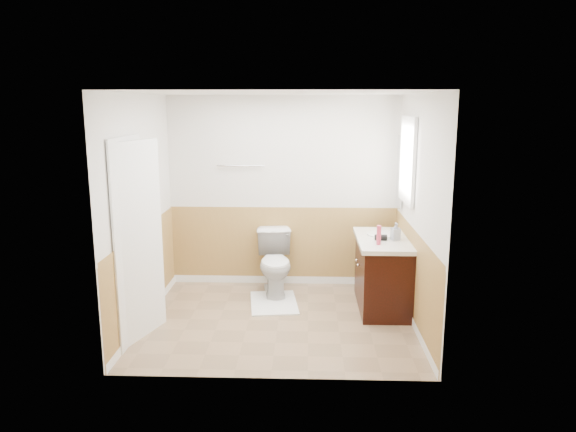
{
  "coord_description": "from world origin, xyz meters",
  "views": [
    {
      "loc": [
        0.31,
        -5.67,
        2.4
      ],
      "look_at": [
        0.1,
        0.25,
        1.15
      ],
      "focal_mm": 33.55,
      "sensor_mm": 36.0,
      "label": 1
    }
  ],
  "objects_px": {
    "vanity_cabinet": "(382,275)",
    "soap_dispenser": "(396,231)",
    "bath_mat": "(274,303)",
    "lotion_bottle": "(379,235)",
    "toilet": "(275,263)"
  },
  "relations": [
    {
      "from": "bath_mat",
      "to": "lotion_bottle",
      "type": "relative_size",
      "value": 3.64
    },
    {
      "from": "bath_mat",
      "to": "soap_dispenser",
      "type": "distance_m",
      "value": 1.71
    },
    {
      "from": "toilet",
      "to": "lotion_bottle",
      "type": "relative_size",
      "value": 3.64
    },
    {
      "from": "toilet",
      "to": "bath_mat",
      "type": "relative_size",
      "value": 1.0
    },
    {
      "from": "bath_mat",
      "to": "lotion_bottle",
      "type": "xyz_separation_m",
      "value": [
        1.2,
        -0.36,
        0.95
      ]
    },
    {
      "from": "bath_mat",
      "to": "vanity_cabinet",
      "type": "xyz_separation_m",
      "value": [
        1.3,
        -0.06,
        0.39
      ]
    },
    {
      "from": "toilet",
      "to": "soap_dispenser",
      "type": "height_order",
      "value": "soap_dispenser"
    },
    {
      "from": "soap_dispenser",
      "to": "toilet",
      "type": "bearing_deg",
      "value": 159.94
    },
    {
      "from": "toilet",
      "to": "vanity_cabinet",
      "type": "relative_size",
      "value": 0.73
    },
    {
      "from": "vanity_cabinet",
      "to": "soap_dispenser",
      "type": "bearing_deg",
      "value": -35.14
    },
    {
      "from": "bath_mat",
      "to": "vanity_cabinet",
      "type": "bearing_deg",
      "value": -2.57
    },
    {
      "from": "bath_mat",
      "to": "vanity_cabinet",
      "type": "distance_m",
      "value": 1.35
    },
    {
      "from": "toilet",
      "to": "soap_dispenser",
      "type": "xyz_separation_m",
      "value": [
        1.42,
        -0.52,
        0.55
      ]
    },
    {
      "from": "vanity_cabinet",
      "to": "soap_dispenser",
      "type": "height_order",
      "value": "soap_dispenser"
    },
    {
      "from": "toilet",
      "to": "lotion_bottle",
      "type": "xyz_separation_m",
      "value": [
        1.2,
        -0.73,
        0.56
      ]
    }
  ]
}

